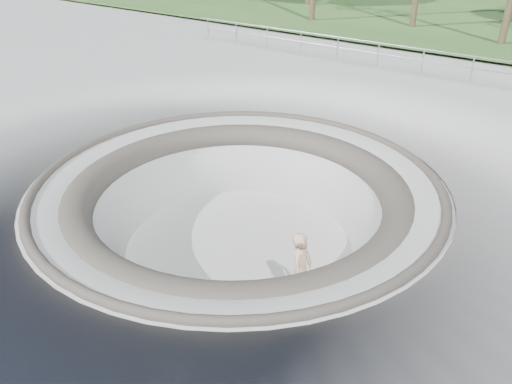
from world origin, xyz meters
TOP-DOWN VIEW (x-y plane):
  - ground at (0.00, 0.00)m, footprint 180.00×180.00m
  - skate_bowl at (0.00, 0.00)m, footprint 14.00×14.00m
  - safety_railing at (0.00, 12.00)m, footprint 25.00×0.06m
  - skateboard at (2.63, -1.08)m, footprint 0.77×0.31m
  - skater at (2.63, -1.08)m, footprint 0.57×0.75m

SIDE VIEW (x-z plane):
  - skateboard at x=2.63m, z-range -1.88..-1.80m
  - skate_bowl at x=0.00m, z-range -3.88..0.22m
  - skater at x=2.63m, z-range -1.82..0.02m
  - ground at x=0.00m, z-range 0.00..0.00m
  - safety_railing at x=0.00m, z-range 0.18..1.20m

